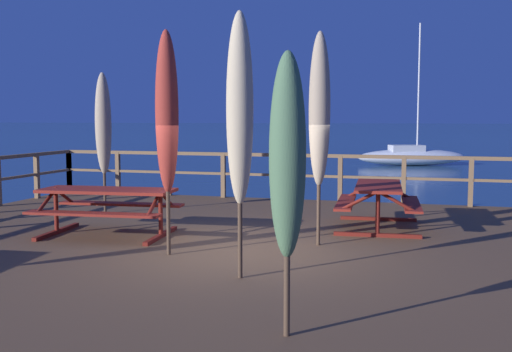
% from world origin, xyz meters
% --- Properties ---
extents(ground_plane, '(600.00, 600.00, 0.00)m').
position_xyz_m(ground_plane, '(0.00, 0.00, 0.00)').
color(ground_plane, navy).
extents(wooden_deck, '(13.00, 11.17, 0.69)m').
position_xyz_m(wooden_deck, '(0.00, 0.00, 0.34)').
color(wooden_deck, brown).
rests_on(wooden_deck, ground).
extents(railing_waterside_far, '(12.80, 0.10, 1.09)m').
position_xyz_m(railing_waterside_far, '(-0.00, 5.43, 1.42)').
color(railing_waterside_far, brown).
rests_on(railing_waterside_far, wooden_deck).
extents(picnic_table_back_right, '(2.29, 1.58, 0.78)m').
position_xyz_m(picnic_table_back_right, '(-2.40, 0.42, 1.25)').
color(picnic_table_back_right, maroon).
rests_on(picnic_table_back_right, wooden_deck).
extents(picnic_table_back_left, '(1.53, 2.06, 0.78)m').
position_xyz_m(picnic_table_back_left, '(1.80, 2.29, 1.25)').
color(picnic_table_back_left, maroon).
rests_on(picnic_table_back_left, wooden_deck).
extents(patio_umbrella_tall_front, '(0.32, 0.32, 2.81)m').
position_xyz_m(patio_umbrella_tall_front, '(-3.62, 2.47, 2.48)').
color(patio_umbrella_tall_front, '#4C3828').
rests_on(patio_umbrella_tall_front, wooden_deck).
extents(patio_umbrella_short_back, '(0.32, 0.32, 2.49)m').
position_xyz_m(patio_umbrella_short_back, '(1.43, -3.25, 2.27)').
color(patio_umbrella_short_back, '#4C3828').
rests_on(patio_umbrella_short_back, wooden_deck).
extents(patio_umbrella_tall_back_right, '(0.32, 0.32, 3.15)m').
position_xyz_m(patio_umbrella_tall_back_right, '(0.46, -1.51, 2.69)').
color(patio_umbrella_tall_back_right, '#4C3828').
rests_on(patio_umbrella_tall_back_right, wooden_deck).
extents(patio_umbrella_tall_mid_left, '(0.32, 0.32, 3.11)m').
position_xyz_m(patio_umbrella_tall_mid_left, '(-0.87, -0.60, 2.67)').
color(patio_umbrella_tall_mid_left, '#4C3828').
rests_on(patio_umbrella_tall_mid_left, wooden_deck).
extents(patio_umbrella_tall_back_left, '(0.32, 0.32, 3.19)m').
position_xyz_m(patio_umbrella_tall_back_left, '(1.04, 0.62, 2.71)').
color(patio_umbrella_tall_back_left, '#4C3828').
rests_on(patio_umbrella_tall_back_left, wooden_deck).
extents(sailboat_distant, '(6.22, 3.59, 7.72)m').
position_xyz_m(sailboat_distant, '(1.81, 25.98, 0.51)').
color(sailboat_distant, silver).
rests_on(sailboat_distant, ground).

